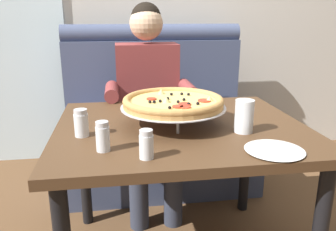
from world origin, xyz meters
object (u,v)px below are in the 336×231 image
booth_bench (157,127)px  shaker_parmesan (103,139)px  patio_chair (37,81)px  drinking_glass (244,118)px  shaker_pepper_flakes (81,125)px  diner_main (149,95)px  plate_near_left (274,149)px  shaker_oregano (146,146)px  pizza (173,102)px  dining_table (180,143)px

booth_bench → shaker_parmesan: 1.30m
patio_chair → shaker_parmesan: bearing=-73.0°
patio_chair → drinking_glass: bearing=-60.6°
drinking_glass → patio_chair: bearing=119.4°
shaker_pepper_flakes → drinking_glass: bearing=-4.3°
diner_main → shaker_parmesan: size_ratio=11.39×
plate_near_left → drinking_glass: (-0.04, 0.22, 0.05)m
booth_bench → shaker_oregano: 1.35m
patio_chair → pizza: bearing=-64.5°
diner_main → shaker_pepper_flakes: bearing=-114.6°
shaker_pepper_flakes → booth_bench: bearing=67.3°
dining_table → plate_near_left: bearing=-52.2°
dining_table → shaker_pepper_flakes: (-0.43, -0.09, 0.14)m
pizza → plate_near_left: 0.49m
shaker_parmesan → patio_chair: 2.65m
dining_table → shaker_pepper_flakes: bearing=-168.3°
shaker_oregano → drinking_glass: size_ratio=0.75×
shaker_oregano → patio_chair: 2.79m
booth_bench → drinking_glass: (0.24, -1.07, 0.38)m
shaker_pepper_flakes → shaker_parmesan: size_ratio=1.01×
dining_table → drinking_glass: drinking_glass is taller
pizza → plate_near_left: pizza is taller
diner_main → drinking_glass: (0.33, -0.81, 0.07)m
dining_table → shaker_oregano: bearing=-117.9°
plate_near_left → patio_chair: 2.98m
dining_table → pizza: 0.20m
pizza → shaker_parmesan: bearing=-138.7°
dining_table → pizza: pizza is taller
diner_main → patio_chair: diner_main is taller
booth_bench → dining_table: booth_bench is taller
diner_main → shaker_oregano: diner_main is taller
dining_table → pizza: (-0.03, 0.00, 0.19)m
dining_table → diner_main: 0.68m
booth_bench → shaker_parmesan: (-0.34, -1.20, 0.37)m
diner_main → plate_near_left: bearing=-70.7°
booth_bench → pizza: 1.02m
shaker_parmesan → patio_chair: bearing=107.0°
diner_main → shaker_parmesan: 0.97m
dining_table → shaker_parmesan: size_ratio=9.94×
pizza → drinking_glass: bearing=-27.4°
shaker_pepper_flakes → dining_table: bearing=11.7°
booth_bench → dining_table: 0.96m
dining_table → drinking_glass: (0.24, -0.14, 0.15)m
diner_main → shaker_parmesan: (-0.26, -0.93, 0.06)m
booth_bench → shaker_pepper_flakes: (-0.43, -1.02, 0.37)m
shaker_parmesan → drinking_glass: 0.59m
shaker_parmesan → booth_bench: bearing=74.3°
dining_table → plate_near_left: 0.47m
booth_bench → patio_chair: booth_bench is taller
diner_main → shaker_pepper_flakes: diner_main is taller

